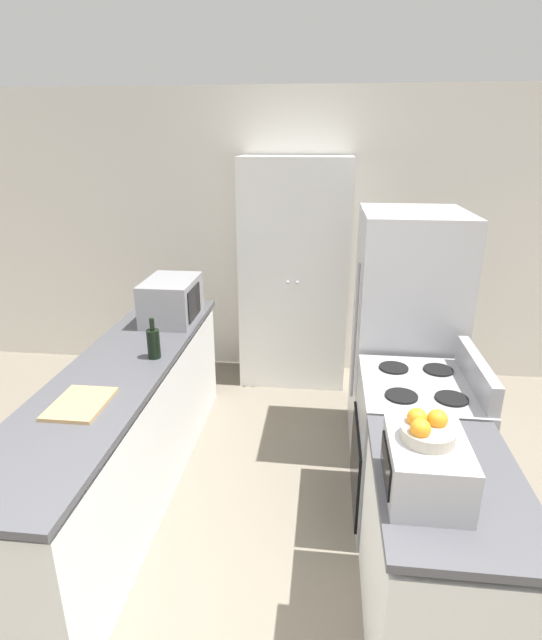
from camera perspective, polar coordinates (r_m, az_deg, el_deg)
name	(u,v)px	position (r m, az deg, el deg)	size (l,w,h in m)	color
wall_back	(290,237)	(4.72, 2.16, 9.42)	(7.00, 0.06, 2.60)	silver
counter_left	(125,433)	(3.34, -16.36, -12.24)	(0.60, 2.65, 0.89)	silver
counter_right	(438,568)	(2.50, 18.54, -25.28)	(0.60, 0.92, 0.89)	silver
pantry_cabinet	(294,275)	(4.49, 2.69, 5.16)	(0.95, 0.50, 2.03)	white
stove	(413,450)	(3.13, 15.94, -14.08)	(0.66, 0.72, 1.05)	#9E9EA3
refrigerator	(404,335)	(3.64, 14.95, -1.64)	(0.71, 0.80, 1.73)	#B7B7BC
microwave	(172,300)	(3.76, -11.29, 2.26)	(0.37, 0.51, 0.31)	#939399
wine_bottle	(154,343)	(3.15, -13.28, -2.55)	(0.08, 0.08, 0.26)	black
toaster_oven	(426,467)	(2.05, 17.28, -15.77)	(0.30, 0.38, 0.22)	#B2B2B7
fruit_bowl	(427,429)	(1.98, 17.37, -11.82)	(0.20, 0.20, 0.11)	#B2A893
cutting_board	(80,404)	(2.75, -20.98, -8.93)	(0.26, 0.35, 0.02)	tan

